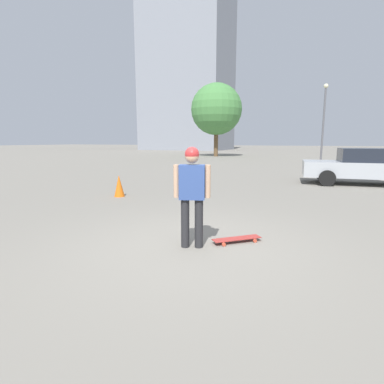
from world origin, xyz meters
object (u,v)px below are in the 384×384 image
at_px(car_parked_near, 364,166).
at_px(traffic_cone, 119,186).
at_px(skateboard, 237,239).
at_px(person, 192,188).

bearing_deg(car_parked_near, traffic_cone, 33.74).
bearing_deg(car_parked_near, skateboard, 66.56).
distance_m(skateboard, traffic_cone, 5.25).
bearing_deg(traffic_cone, car_parked_near, 128.78).
height_order(person, skateboard, person).
bearing_deg(traffic_cone, skateboard, 58.17).
xyz_separation_m(skateboard, car_parked_near, (-8.66, 2.88, 0.67)).
bearing_deg(person, traffic_cone, 120.83).
relative_size(person, traffic_cone, 2.44).
distance_m(skateboard, car_parked_near, 9.15).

